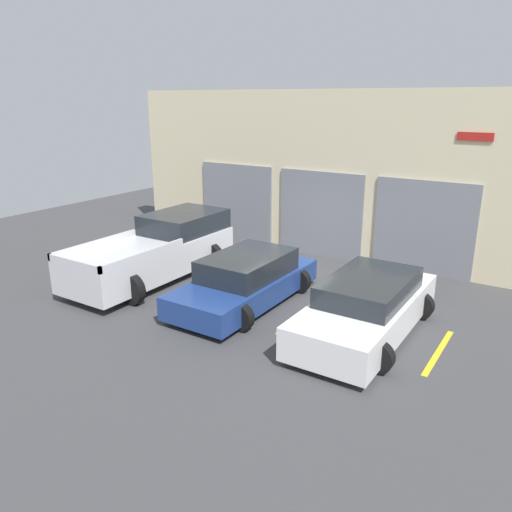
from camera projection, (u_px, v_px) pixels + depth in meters
The scene contains 9 objects.
ground_plane at pixel (278, 283), 13.88m from camera, with size 28.00×28.00×0.00m, color #3D3D3F.
shophouse_building at pixel (332, 177), 15.75m from camera, with size 15.00×0.68×5.19m.
pickup_truck at pixel (159, 250), 14.18m from camera, with size 2.47×5.20×1.68m.
sedan_white at pixel (367, 307), 10.77m from camera, with size 2.20×4.61×1.28m.
sedan_side at pixel (246, 280), 12.42m from camera, with size 2.21×4.40×1.24m.
parking_stripe_far_left at pixel (115, 269), 15.01m from camera, with size 0.12×2.20×0.01m, color gold.
parking_stripe_left at pixel (197, 290), 13.38m from camera, with size 0.12×2.20×0.01m, color gold.
parking_stripe_centre at pixel (301, 317), 11.75m from camera, with size 0.12×2.20×0.01m, color gold.
parking_stripe_right at pixel (439, 352), 10.12m from camera, with size 0.12×2.20×0.01m, color gold.
Camera 1 is at (6.53, -11.27, 4.92)m, focal length 35.00 mm.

